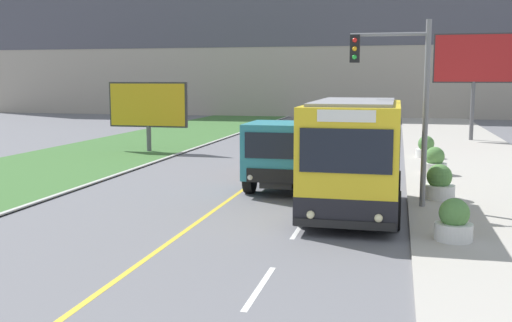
# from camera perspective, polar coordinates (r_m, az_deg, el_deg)

# --- Properties ---
(apartment_block_background) EXTENTS (80.00, 8.04, 19.87)m
(apartment_block_background) POSITION_cam_1_polar(r_m,az_deg,el_deg) (63.80, 8.89, 13.27)
(apartment_block_background) COLOR #A89E8E
(apartment_block_background) RESTS_ON ground_plane
(city_bus) EXTENTS (2.61, 5.87, 3.21)m
(city_bus) POSITION_cam_1_polar(r_m,az_deg,el_deg) (17.00, 9.31, 0.37)
(city_bus) COLOR yellow
(city_bus) RESTS_ON ground_plane
(dump_truck) EXTENTS (2.43, 6.68, 2.36)m
(dump_truck) POSITION_cam_1_polar(r_m,az_deg,el_deg) (20.81, 3.01, 0.64)
(dump_truck) COLOR black
(dump_truck) RESTS_ON ground_plane
(car_distant) EXTENTS (1.80, 4.30, 1.45)m
(car_distant) POSITION_cam_1_polar(r_m,az_deg,el_deg) (36.56, 8.02, 2.88)
(car_distant) COLOR maroon
(car_distant) RESTS_ON ground_plane
(traffic_light_mast) EXTENTS (2.28, 0.32, 5.47)m
(traffic_light_mast) POSITION_cam_1_polar(r_m,az_deg,el_deg) (17.94, 13.75, 6.65)
(traffic_light_mast) COLOR slate
(traffic_light_mast) RESTS_ON ground_plane
(billboard_large) EXTENTS (4.82, 0.24, 6.51)m
(billboard_large) POSITION_cam_1_polar(r_m,az_deg,el_deg) (38.86, 20.10, 8.88)
(billboard_large) COLOR #59595B
(billboard_large) RESTS_ON ground_plane
(billboard_small) EXTENTS (4.28, 0.24, 3.63)m
(billboard_small) POSITION_cam_1_polar(r_m,az_deg,el_deg) (31.78, -10.25, 5.19)
(billboard_small) COLOR #59595B
(billboard_small) RESTS_ON ground_plane
(planter_round_near) EXTENTS (0.87, 0.87, 0.99)m
(planter_round_near) POSITION_cam_1_polar(r_m,az_deg,el_deg) (14.65, 18.33, -5.53)
(planter_round_near) COLOR silver
(planter_round_near) RESTS_ON sidewalk_right
(planter_round_second) EXTENTS (0.98, 0.98, 1.08)m
(planter_round_second) POSITION_cam_1_polar(r_m,az_deg,el_deg) (19.57, 17.04, -2.06)
(planter_round_second) COLOR silver
(planter_round_second) RESTS_ON sidewalk_right
(planter_round_third) EXTENTS (0.94, 0.94, 1.07)m
(planter_round_third) POSITION_cam_1_polar(r_m,az_deg,el_deg) (24.55, 16.64, -0.10)
(planter_round_third) COLOR silver
(planter_round_third) RESTS_ON sidewalk_right
(planter_round_far) EXTENTS (0.94, 0.94, 1.04)m
(planter_round_far) POSITION_cam_1_polar(r_m,az_deg,el_deg) (29.54, 15.88, 1.19)
(planter_round_far) COLOR silver
(planter_round_far) RESTS_ON sidewalk_right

